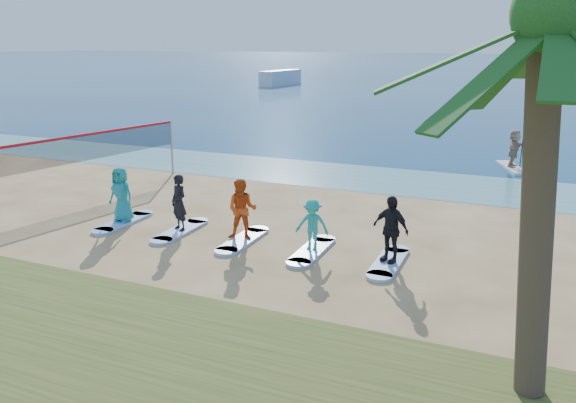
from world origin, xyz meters
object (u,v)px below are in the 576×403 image
at_px(boat_offshore_a, 281,85).
at_px(student_4, 390,229).
at_px(paddleboard, 512,168).
at_px(student_0, 121,194).
at_px(palm_tree, 563,16).
at_px(paddleboarder, 514,148).
at_px(surfboard_3, 312,251).
at_px(surfboard_1, 180,231).
at_px(surfboard_2, 243,240).
at_px(surfboard_4, 389,262).
at_px(surfboard_0, 124,222).
at_px(student_2, 242,210).
at_px(volleyball_net, 87,148).
at_px(student_3, 312,225).
at_px(student_1, 179,202).

xyz_separation_m(boat_offshore_a, student_4, (30.17, -60.17, 1.03)).
xyz_separation_m(paddleboard, student_0, (-11.76, -14.34, 0.96)).
height_order(palm_tree, student_0, palm_tree).
bearing_deg(paddleboarder, surfboard_3, 172.15).
bearing_deg(paddleboard, surfboard_1, -142.79).
bearing_deg(palm_tree, student_0, 158.42).
distance_m(surfboard_1, surfboard_2, 2.28).
height_order(surfboard_3, surfboard_4, same).
distance_m(surfboard_0, surfboard_1, 2.28).
bearing_deg(surfboard_0, paddleboard, 50.66).
bearing_deg(surfboard_2, surfboard_4, 0.00).
bearing_deg(boat_offshore_a, student_2, -61.76).
height_order(boat_offshore_a, student_2, student_2).
xyz_separation_m(student_2, surfboard_3, (2.28, 0.00, -0.99)).
distance_m(paddleboard, surfboard_2, 16.04).
height_order(volleyball_net, boat_offshore_a, volleyball_net).
relative_size(volleyball_net, paddleboarder, 5.02).
bearing_deg(palm_tree, boat_offshore_a, 117.30).
xyz_separation_m(volleyball_net, palm_tree, (16.30, -7.54, 4.40)).
xyz_separation_m(volleyball_net, surfboard_2, (8.27, -2.55, -1.86)).
bearing_deg(student_2, surfboard_2, 0.00).
xyz_separation_m(surfboard_1, surfboard_3, (4.57, 0.00, 0.00)).
bearing_deg(student_3, boat_offshore_a, 109.06).
height_order(student_1, student_3, student_1).
bearing_deg(surfboard_0, student_3, 0.00).
relative_size(volleyball_net, surfboard_3, 4.05).
relative_size(paddleboarder, surfboard_1, 0.81).
xyz_separation_m(palm_tree, student_3, (-5.75, 4.98, -5.46)).
distance_m(student_0, surfboard_3, 6.92).
distance_m(paddleboarder, surfboard_1, 17.21).
relative_size(palm_tree, boat_offshore_a, 0.89).
relative_size(paddleboard, student_3, 1.98).
bearing_deg(surfboard_2, surfboard_1, 180.00).
xyz_separation_m(paddleboard, student_3, (-4.90, -14.34, 0.79)).
distance_m(palm_tree, student_3, 9.36).
distance_m(volleyball_net, boat_offshore_a, 60.20).
relative_size(student_2, student_3, 1.24).
height_order(palm_tree, student_1, palm_tree).
xyz_separation_m(surfboard_2, surfboard_4, (4.57, 0.00, 0.00)).
relative_size(paddleboarder, student_3, 1.17).
relative_size(surfboard_1, surfboard_2, 1.00).
height_order(surfboard_0, surfboard_1, same).
bearing_deg(boat_offshore_a, student_4, -58.18).
xyz_separation_m(student_0, surfboard_1, (2.28, 0.00, -0.97)).
bearing_deg(paddleboard, student_2, -135.97).
bearing_deg(surfboard_3, palm_tree, -40.93).
xyz_separation_m(surfboard_1, surfboard_2, (2.28, 0.00, 0.00)).
bearing_deg(student_0, palm_tree, -18.59).
bearing_deg(surfboard_0, student_4, 0.00).
relative_size(student_1, student_2, 0.96).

